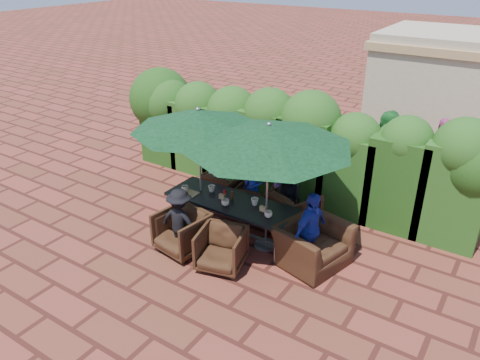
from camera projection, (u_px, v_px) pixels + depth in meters
The scene contains 31 objects.
ground at pixel (230, 237), 9.13m from camera, with size 80.00×80.00×0.00m, color brown.
dining_table at pixel (231, 204), 8.95m from camera, with size 2.58×0.90×0.75m.
umbrella_left at pixel (198, 120), 8.66m from camera, with size 2.54×2.54×2.46m.
umbrella_right at pixel (269, 136), 7.91m from camera, with size 2.98×2.98×2.46m.
chair_far_left at pixel (226, 186), 10.23m from camera, with size 0.80×0.75×0.83m, color black.
chair_far_mid at pixel (254, 198), 9.80m from camera, with size 0.71×0.67×0.73m, color black.
chair_far_right at pixel (294, 207), 9.34m from camera, with size 0.83×0.78×0.85m, color black.
chair_near_left at pixel (182, 230), 8.57m from camera, with size 0.84×0.78×0.86m, color black.
chair_near_right at pixel (221, 247), 8.12m from camera, with size 0.78×0.73×0.80m, color black.
chair_end_right at pixel (313, 238), 8.17m from camera, with size 1.17×0.76×1.03m, color black.
adult_far_left at pixel (221, 177), 10.05m from camera, with size 0.67×0.40×1.35m, color white.
adult_far_mid at pixel (254, 188), 9.66m from camera, with size 0.45×0.36×1.24m, color navy.
adult_far_right at pixel (288, 199), 9.23m from camera, with size 0.60×0.37×1.25m, color black.
adult_near_left at pixel (180, 221), 8.49m from camera, with size 0.80×0.37×1.25m, color black.
adult_end_right at pixel (310, 230), 8.02m from camera, with size 0.84×0.42×1.43m, color navy.
child_left at pixel (247, 189), 10.04m from camera, with size 0.32×0.26×0.89m, color #D24A93.
child_right at pixel (277, 196), 9.70m from camera, with size 0.32×0.26×0.90m, color #9B4EA9.
pedestrian_a at pixel (387, 145), 11.19m from camera, with size 1.61×0.57×1.72m, color #227E30.
pedestrian_b at pixel (439, 154), 10.67m from camera, with size 0.83×0.50×1.72m, color #D24A93.
pedestrian_c at pixel (474, 168), 10.21m from camera, with size 0.99×0.46×1.55m, color gray.
cup_a at pixel (185, 189), 9.24m from camera, with size 0.15×0.15×0.12m, color beige.
cup_b at pixel (212, 189), 9.22m from camera, with size 0.14×0.14×0.13m, color beige.
cup_c at pixel (225, 203), 8.72m from camera, with size 0.15×0.15×0.12m, color beige.
cup_d at pixel (255, 202), 8.74m from camera, with size 0.15×0.15×0.14m, color beige.
cup_e at pixel (268, 214), 8.33m from camera, with size 0.15×0.15×0.12m, color beige.
ketchup_bottle at pixel (225, 194), 8.98m from camera, with size 0.04×0.04×0.17m, color #B20C0A.
sauce_bottle at pixel (232, 195), 8.93m from camera, with size 0.04×0.04×0.17m, color #4C230C.
serving_tray at pixel (189, 193), 9.17m from camera, with size 0.35×0.25×0.02m, color #A3804E.
number_block_left at pixel (222, 197), 8.95m from camera, with size 0.12×0.06×0.10m, color tan.
number_block_right at pixel (263, 209), 8.53m from camera, with size 0.12×0.06×0.10m, color tan.
hedge_wall at pixel (280, 136), 10.39m from camera, with size 9.10×1.60×2.48m.
Camera 1 is at (4.39, -6.34, 5.01)m, focal length 35.00 mm.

